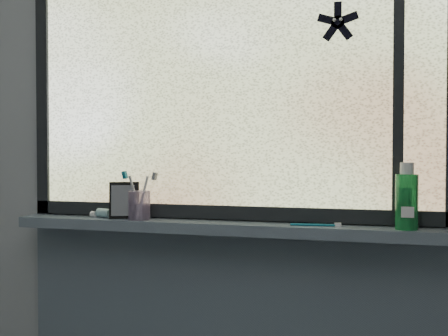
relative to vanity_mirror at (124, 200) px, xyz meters
name	(u,v)px	position (x,y,z in m)	size (l,w,h in m)	color
wall_back	(228,158)	(0.39, 0.08, 0.16)	(3.00, 0.01, 2.50)	#9EA3A8
windowsill	(223,227)	(0.39, 0.00, -0.09)	(1.62, 0.14, 0.04)	slate
window_pane	(227,83)	(0.39, 0.06, 0.44)	(1.50, 0.01, 1.00)	silver
frame_bottom	(226,212)	(0.39, 0.05, -0.04)	(1.60, 0.03, 0.05)	black
frame_left	(44,90)	(-0.39, 0.05, 0.44)	(0.05, 0.03, 1.10)	black
frame_mullion	(398,75)	(0.99, 0.05, 0.44)	(0.04, 0.03, 1.00)	black
starfish_sticker	(338,22)	(0.79, 0.04, 0.63)	(0.15, 0.02, 0.15)	black
vanity_mirror	(124,200)	(0.00, 0.00, 0.00)	(0.11, 0.06, 0.14)	black
toothpaste_tube	(109,213)	(-0.07, 0.01, -0.05)	(0.20, 0.04, 0.04)	silver
toothbrush_cup	(139,205)	(0.07, -0.02, -0.02)	(0.08, 0.08, 0.11)	#B39ACC
toothbrush_lying	(313,224)	(0.71, -0.02, -0.06)	(0.19, 0.02, 0.01)	#0D647D
mouthwash_bottle	(407,196)	(1.01, -0.01, 0.04)	(0.07, 0.07, 0.18)	#1C9140
cream_tube	(403,207)	(1.00, -0.01, 0.00)	(0.04, 0.04, 0.10)	silver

